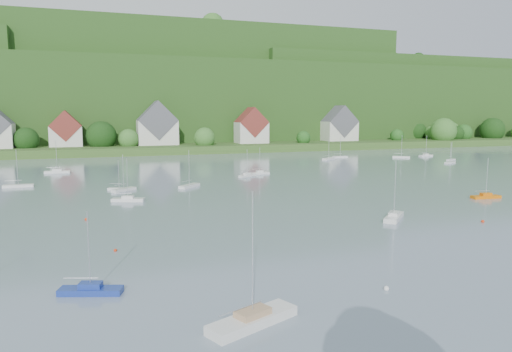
{
  "coord_description": "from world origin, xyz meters",
  "views": [
    {
      "loc": [
        -18.75,
        -10.35,
        15.99
      ],
      "look_at": [
        9.9,
        75.0,
        4.0
      ],
      "focal_mm": 33.3,
      "sensor_mm": 36.0,
      "label": 1
    }
  ],
  "objects_px": {
    "near_sailboat_3": "(394,216)",
    "near_sailboat_5": "(486,196)",
    "near_sailboat_1": "(91,289)",
    "near_sailboat_2": "(253,319)"
  },
  "relations": [
    {
      "from": "near_sailboat_1",
      "to": "near_sailboat_3",
      "type": "xyz_separation_m",
      "value": [
        43.24,
        16.91,
        0.05
      ]
    },
    {
      "from": "near_sailboat_5",
      "to": "near_sailboat_2",
      "type": "bearing_deg",
      "value": -141.27
    },
    {
      "from": "near_sailboat_2",
      "to": "near_sailboat_3",
      "type": "height_order",
      "value": "near_sailboat_2"
    },
    {
      "from": "near_sailboat_3",
      "to": "near_sailboat_5",
      "type": "bearing_deg",
      "value": -25.81
    },
    {
      "from": "near_sailboat_2",
      "to": "near_sailboat_3",
      "type": "bearing_deg",
      "value": 17.31
    },
    {
      "from": "near_sailboat_2",
      "to": "near_sailboat_3",
      "type": "xyz_separation_m",
      "value": [
        31.51,
        27.47,
        -0.04
      ]
    },
    {
      "from": "near_sailboat_3",
      "to": "near_sailboat_1",
      "type": "bearing_deg",
      "value": 155.71
    },
    {
      "from": "near_sailboat_3",
      "to": "near_sailboat_5",
      "type": "height_order",
      "value": "near_sailboat_3"
    },
    {
      "from": "near_sailboat_2",
      "to": "near_sailboat_5",
      "type": "relative_size",
      "value": 1.36
    },
    {
      "from": "near_sailboat_1",
      "to": "near_sailboat_5",
      "type": "height_order",
      "value": "near_sailboat_5"
    }
  ]
}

